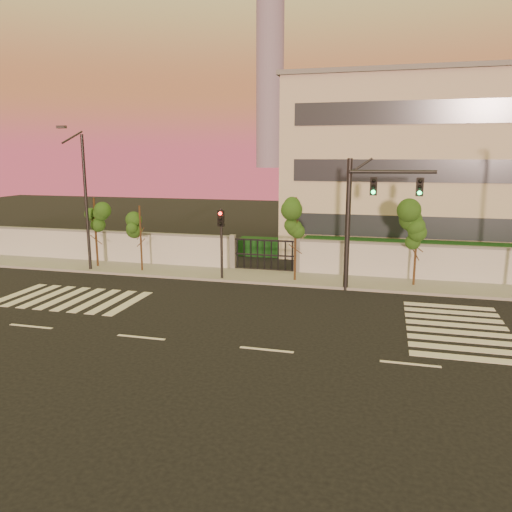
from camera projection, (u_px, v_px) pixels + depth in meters
The scene contains 14 objects.
ground at pixel (267, 350), 18.09m from camera, with size 120.00×120.00×0.00m, color black.
sidewalk at pixel (310, 280), 28.04m from camera, with size 60.00×3.00×0.15m, color gray.
perimeter_wall at pixel (316, 257), 29.24m from camera, with size 60.00×0.36×2.20m.
hedge_row at pixel (338, 254), 31.62m from camera, with size 41.00×4.25×1.80m.
institutional_building at pixel (461, 167), 35.51m from camera, with size 24.40×12.40×12.25m.
distant_skyscraper at pixel (270, 58), 287.53m from camera, with size 16.00×16.00×118.00m.
road_markings at pixel (252, 315), 22.05m from camera, with size 57.00×7.62×0.02m.
street_tree_b at pixel (95, 217), 30.61m from camera, with size 1.64×1.30×4.40m.
street_tree_c at pixel (141, 224), 29.50m from camera, with size 1.38×1.10×4.04m.
street_tree_d at pixel (296, 220), 27.07m from camera, with size 1.45×1.15×4.72m.
street_tree_e at pixel (418, 227), 26.07m from camera, with size 1.52×1.21×4.40m.
traffic_signal_main at pixel (365, 209), 25.14m from camera, with size 4.30×0.59×6.80m.
traffic_signal_secondary at pixel (221, 235), 27.62m from camera, with size 0.32×0.32×4.08m.
streetlight_west at pixel (84, 196), 29.33m from camera, with size 0.51×2.05×8.52m.
Camera 1 is at (3.93, -16.61, 6.92)m, focal length 35.00 mm.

